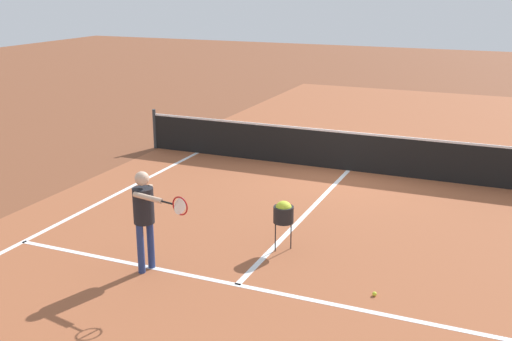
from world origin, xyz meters
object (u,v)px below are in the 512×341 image
at_px(net, 349,151).
at_px(tennis_ball_mid_court, 374,294).
at_px(ball_hopper, 283,212).
at_px(player_near, 145,210).

relative_size(net, tennis_ball_mid_court, 165.15).
xyz_separation_m(net, ball_hopper, (0.18, -4.94, 0.18)).
distance_m(ball_hopper, tennis_ball_mid_court, 2.14).
xyz_separation_m(player_near, tennis_ball_mid_court, (3.46, 0.57, -0.97)).
bearing_deg(ball_hopper, net, 92.11).
bearing_deg(player_near, net, 77.07).
relative_size(player_near, tennis_ball_mid_court, 24.55).
bearing_deg(ball_hopper, player_near, -136.99).
height_order(net, tennis_ball_mid_court, net).
bearing_deg(ball_hopper, tennis_ball_mid_court, -28.98).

